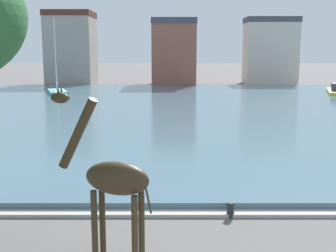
# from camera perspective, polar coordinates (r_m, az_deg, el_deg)

# --- Properties ---
(harbor_water) EXTENTS (90.49, 46.78, 0.33)m
(harbor_water) POSITION_cam_1_polar(r_m,az_deg,el_deg) (37.43, 1.83, 2.22)
(harbor_water) COLOR #476675
(harbor_water) RESTS_ON ground
(quay_edge_coping) EXTENTS (90.49, 0.50, 0.12)m
(quay_edge_coping) POSITION_cam_1_polar(r_m,az_deg,el_deg) (14.48, 4.80, -11.41)
(quay_edge_coping) COLOR #ADA89E
(quay_edge_coping) RESTS_ON ground
(giraffe_statue) EXTENTS (2.51, 1.26, 4.51)m
(giraffe_statue) POSITION_cam_1_polar(r_m,az_deg,el_deg) (10.35, -7.37, -7.22)
(giraffe_statue) COLOR #382B19
(giraffe_statue) RESTS_ON ground
(sailboat_teal) EXTENTS (3.57, 6.12, 8.76)m
(sailboat_teal) POSITION_cam_1_polar(r_m,az_deg,el_deg) (50.79, -14.37, 4.30)
(sailboat_teal) COLOR teal
(sailboat_teal) RESTS_ON ground
(mooring_bollard) EXTENTS (0.24, 0.24, 0.50)m
(mooring_bollard) POSITION_cam_1_polar(r_m,az_deg,el_deg) (14.36, 8.23, -10.85)
(mooring_bollard) COLOR #232326
(mooring_bollard) RESTS_ON ground
(townhouse_end_terrace) EXTENTS (6.62, 7.20, 10.56)m
(townhouse_end_terrace) POSITION_cam_1_polar(r_m,az_deg,el_deg) (65.79, -12.56, 9.93)
(townhouse_end_terrace) COLOR gray
(townhouse_end_terrace) RESTS_ON ground
(townhouse_narrow_midrow) EXTENTS (6.18, 8.09, 9.40)m
(townhouse_narrow_midrow) POSITION_cam_1_polar(r_m,az_deg,el_deg) (62.92, 0.76, 9.64)
(townhouse_narrow_midrow) COLOR #8E5142
(townhouse_narrow_midrow) RESTS_ON ground
(townhouse_wide_warehouse) EXTENTS (7.69, 5.19, 9.84)m
(townhouse_wide_warehouse) POSITION_cam_1_polar(r_m,az_deg,el_deg) (67.99, 13.30, 9.61)
(townhouse_wide_warehouse) COLOR beige
(townhouse_wide_warehouse) RESTS_ON ground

